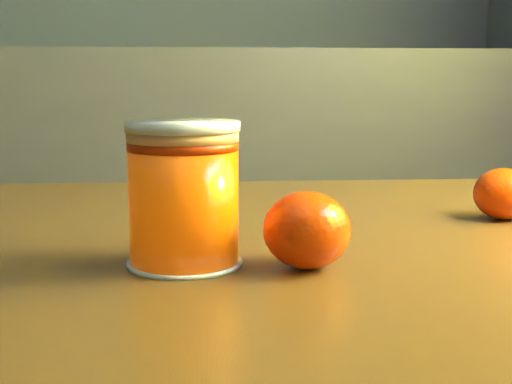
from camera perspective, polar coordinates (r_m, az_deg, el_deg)
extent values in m
cube|color=brown|center=(0.66, 11.93, -4.83)|extent=(0.96, 0.68, 0.04)
cylinder|color=#F95504|center=(0.53, -5.79, -0.95)|extent=(0.08, 0.08, 0.09)
cylinder|color=#E39E5C|center=(0.52, -5.88, 4.46)|extent=(0.08, 0.08, 0.01)
cylinder|color=silver|center=(0.52, -5.89, 5.16)|extent=(0.08, 0.08, 0.01)
ellipsoid|color=#E03904|center=(0.52, 4.09, -3.05)|extent=(0.07, 0.07, 0.06)
ellipsoid|color=#E03904|center=(0.73, 19.17, -0.14)|extent=(0.07, 0.07, 0.05)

